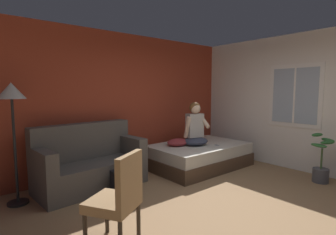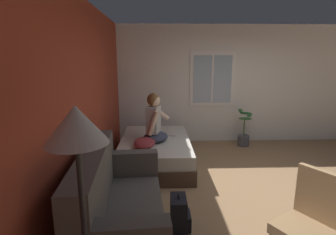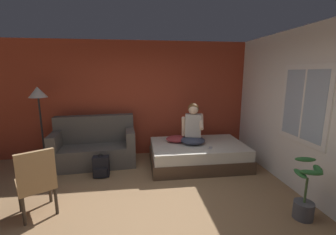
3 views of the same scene
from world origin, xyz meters
The scene contains 12 objects.
ground_plane centered at (0.00, 0.00, 0.00)m, with size 40.00×40.00×0.00m, color #93704C.
wall_back_accent centered at (0.00, 2.65, 1.35)m, with size 10.02×0.16×2.70m, color #993823.
wall_side_with_window centered at (2.59, 0.01, 1.35)m, with size 0.19×6.54×2.70m.
bed centered at (1.16, 1.71, 0.24)m, with size 2.03×1.31×0.48m.
couch centered at (-1.05, 2.08, 0.39)m, with size 1.76×0.95×1.04m.
side_chair centered at (-1.51, 0.28, 0.53)m, with size 0.63×0.63×0.98m.
person_seated centered at (1.05, 1.71, 0.84)m, with size 0.61×0.55×0.88m.
backpack centered at (-0.83, 1.40, 0.19)m, with size 0.30×0.23×0.46m.
throw_pillow centered at (0.73, 1.88, 0.55)m, with size 0.48×0.36×0.14m, color #993338.
cell_phone centered at (1.34, 1.38, 0.48)m, with size 0.07×0.14×0.01m, color #B7B7BC.
floor_lamp centered at (-2.11, 2.09, 1.43)m, with size 0.36×0.36×1.70m.
potted_plant centered at (2.12, -0.29, 0.30)m, with size 0.39×0.37×0.85m.
Camera 1 is at (-2.74, -1.99, 1.60)m, focal length 28.00 mm.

